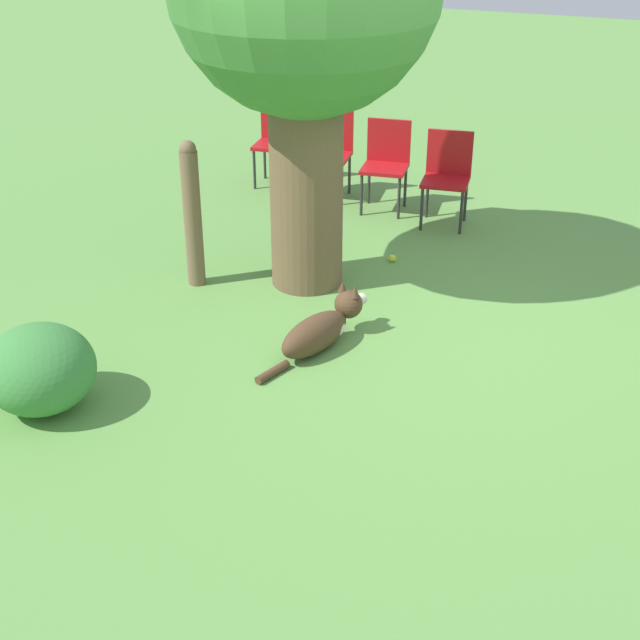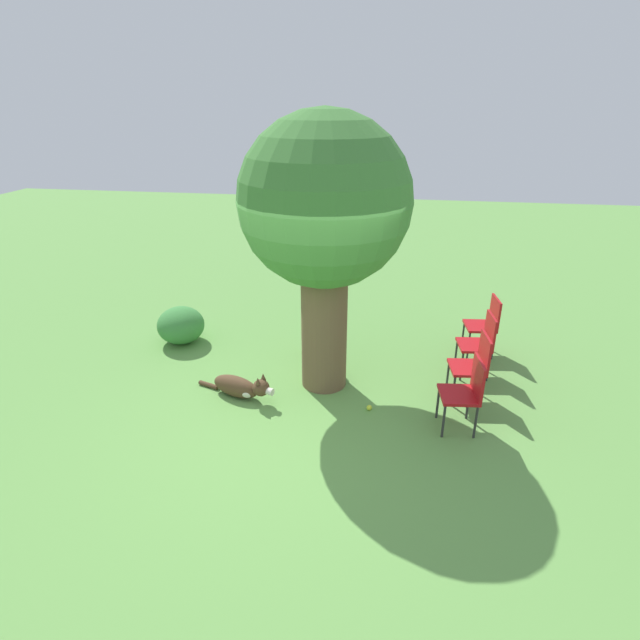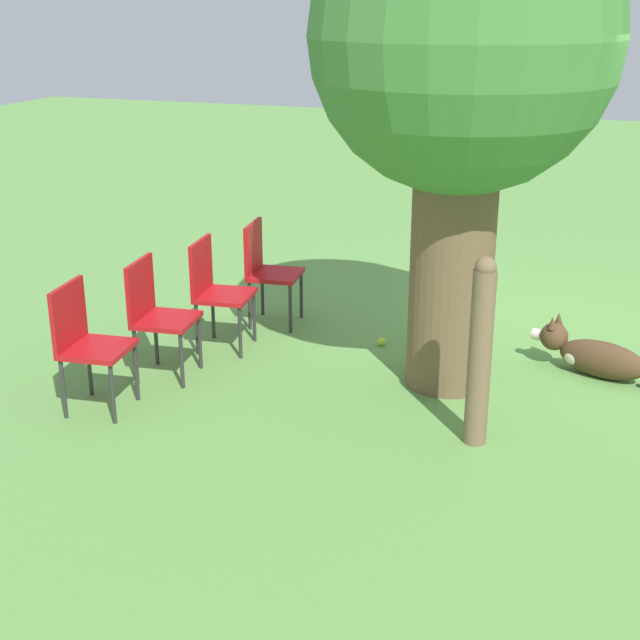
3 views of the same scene
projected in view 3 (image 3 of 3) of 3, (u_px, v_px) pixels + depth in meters
The scene contains 9 objects.
ground_plane at pixel (505, 345), 7.35m from camera, with size 30.00×30.00×0.00m, color #609947.
oak_tree at pixel (463, 54), 5.83m from camera, with size 2.06×2.06×3.49m.
dog at pixel (592, 355), 6.74m from camera, with size 1.14×0.49×0.41m.
fence_post at pixel (480, 352), 5.55m from camera, with size 0.15×0.15×1.25m.
red_chair_0 at pixel (266, 266), 7.68m from camera, with size 0.47×0.48×0.90m.
red_chair_1 at pixel (215, 286), 7.14m from camera, with size 0.47×0.48×0.90m.
red_chair_2 at pixel (156, 310), 6.60m from camera, with size 0.47×0.48×0.90m.
red_chair_3 at pixel (86, 338), 6.06m from camera, with size 0.47×0.48×0.90m.
tennis_ball at pixel (382, 342), 7.33m from camera, with size 0.07×0.07×0.07m.
Camera 3 is at (-0.84, 6.95, 2.72)m, focal length 50.00 mm.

